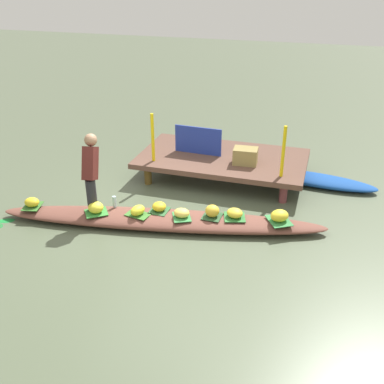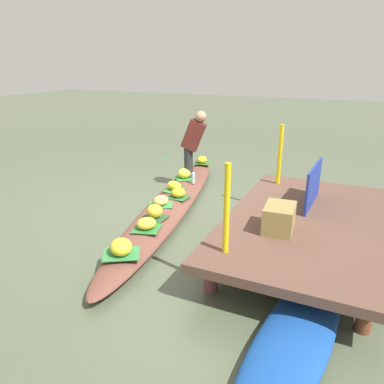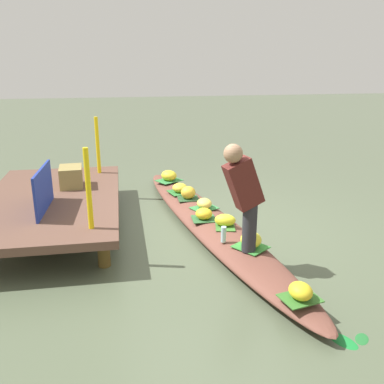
{
  "view_description": "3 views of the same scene",
  "coord_description": "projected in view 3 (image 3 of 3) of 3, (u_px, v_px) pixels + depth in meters",
  "views": [
    {
      "loc": [
        2.33,
        -5.9,
        3.78
      ],
      "look_at": [
        0.4,
        0.37,
        0.48
      ],
      "focal_mm": 42.59,
      "sensor_mm": 36.0,
      "label": 1
    },
    {
      "loc": [
        4.79,
        2.57,
        2.23
      ],
      "look_at": [
        0.17,
        0.44,
        0.42
      ],
      "focal_mm": 34.31,
      "sensor_mm": 36.0,
      "label": 2
    },
    {
      "loc": [
        -5.22,
        1.14,
        2.28
      ],
      "look_at": [
        0.38,
        0.18,
        0.45
      ],
      "focal_mm": 39.59,
      "sensor_mm": 36.0,
      "label": 3
    }
  ],
  "objects": [
    {
      "name": "canal_water",
      "position": [
        210.0,
        231.0,
        5.78
      ],
      "size": [
        40.0,
        40.0,
        0.0
      ],
      "primitive_type": "plane",
      "color": "#4E5841",
      "rests_on": "ground"
    },
    {
      "name": "dock_platform",
      "position": [
        52.0,
        202.0,
        5.79
      ],
      "size": [
        3.2,
        1.8,
        0.44
      ],
      "color": "brown",
      "rests_on": "ground"
    },
    {
      "name": "vendor_boat",
      "position": [
        210.0,
        224.0,
        5.75
      ],
      "size": [
        5.29,
        1.63,
        0.2
      ],
      "primitive_type": "ellipsoid",
      "rotation": [
        0.0,
        0.0,
        0.19
      ],
      "color": "brown",
      "rests_on": "ground"
    },
    {
      "name": "moored_boat",
      "position": [
        55.0,
        186.0,
        7.48
      ],
      "size": [
        2.4,
        0.83,
        0.17
      ],
      "primitive_type": "ellipsoid",
      "rotation": [
        0.0,
        0.0,
        -0.11
      ],
      "color": "#164495",
      "rests_on": "ground"
    },
    {
      "name": "leaf_mat_0",
      "position": [
        251.0,
        247.0,
        4.81
      ],
      "size": [
        0.46,
        0.45,
        0.01
      ],
      "primitive_type": "cube",
      "rotation": [
        0.0,
        0.0,
        0.63
      ],
      "color": "#348634",
      "rests_on": "vendor_boat"
    },
    {
      "name": "banana_bunch_0",
      "position": [
        251.0,
        240.0,
        4.78
      ],
      "size": [
        0.25,
        0.25,
        0.18
      ],
      "primitive_type": "ellipsoid",
      "rotation": [
        0.0,
        0.0,
        3.17
      ],
      "color": "yellow",
      "rests_on": "vendor_boat"
    },
    {
      "name": "leaf_mat_1",
      "position": [
        180.0,
        192.0,
        6.75
      ],
      "size": [
        0.41,
        0.41,
        0.01
      ],
      "primitive_type": "cube",
      "rotation": [
        0.0,
        0.0,
        0.28
      ],
      "color": "#2D7232",
      "rests_on": "vendor_boat"
    },
    {
      "name": "banana_bunch_1",
      "position": [
        180.0,
        188.0,
        6.73
      ],
      "size": [
        0.32,
        0.31,
        0.14
      ],
      "primitive_type": "ellipsoid",
      "rotation": [
        0.0,
        0.0,
        1.2
      ],
      "color": "yellow",
      "rests_on": "vendor_boat"
    },
    {
      "name": "leaf_mat_2",
      "position": [
        204.0,
        219.0,
        5.64
      ],
      "size": [
        0.3,
        0.32,
        0.01
      ],
      "primitive_type": "cube",
      "rotation": [
        0.0,
        0.0,
        1.55
      ],
      "color": "#2E6233",
      "rests_on": "vendor_boat"
    },
    {
      "name": "banana_bunch_2",
      "position": [
        204.0,
        214.0,
        5.62
      ],
      "size": [
        0.26,
        0.26,
        0.15
      ],
      "primitive_type": "ellipsoid",
      "rotation": [
        0.0,
        0.0,
        6.13
      ],
      "color": "gold",
      "rests_on": "vendor_boat"
    },
    {
      "name": "leaf_mat_3",
      "position": [
        225.0,
        226.0,
        5.41
      ],
      "size": [
        0.41,
        0.31,
        0.01
      ],
      "primitive_type": "cube",
      "rotation": [
        0.0,
        0.0,
        2.96
      ],
      "color": "#39732B",
      "rests_on": "vendor_boat"
    },
    {
      "name": "banana_bunch_3",
      "position": [
        225.0,
        220.0,
        5.39
      ],
      "size": [
        0.26,
        0.31,
        0.15
      ],
      "primitive_type": "ellipsoid",
      "rotation": [
        0.0,
        0.0,
        4.4
      ],
      "color": "yellow",
      "rests_on": "vendor_boat"
    },
    {
      "name": "leaf_mat_4",
      "position": [
        204.0,
        208.0,
        6.04
      ],
      "size": [
        0.4,
        0.43,
        0.01
      ],
      "primitive_type": "cube",
      "rotation": [
        0.0,
        0.0,
        2.02
      ],
      "color": "#358141",
      "rests_on": "vendor_boat"
    },
    {
      "name": "banana_bunch_4",
      "position": [
        204.0,
        203.0,
        6.02
      ],
      "size": [
        0.26,
        0.22,
        0.14
      ],
      "primitive_type": "ellipsoid",
      "rotation": [
        0.0,
        0.0,
        0.04
      ],
      "color": "#F9D557",
      "rests_on": "vendor_boat"
    },
    {
      "name": "leaf_mat_5",
      "position": [
        188.0,
        198.0,
        6.44
      ],
      "size": [
        0.3,
        0.32,
        0.01
      ],
      "primitive_type": "cube",
      "rotation": [
        0.0,
        0.0,
        1.55
      ],
      "color": "#294F2C",
      "rests_on": "vendor_boat"
    },
    {
      "name": "banana_bunch_5",
      "position": [
        188.0,
        193.0,
        6.41
      ],
      "size": [
        0.28,
        0.28,
        0.19
      ],
      "primitive_type": "ellipsoid",
      "rotation": [
        0.0,
        0.0,
        4.38
      ],
      "color": "gold",
      "rests_on": "vendor_boat"
    },
    {
      "name": "leaf_mat_6",
      "position": [
        300.0,
        298.0,
        3.79
      ],
      "size": [
        0.34,
        0.39,
        0.01
      ],
      "primitive_type": "cube",
      "rotation": [
        0.0,
        0.0,
        1.79
      ],
      "color": "#356C29",
      "rests_on": "vendor_boat"
    },
    {
      "name": "banana_bunch_6",
      "position": [
        301.0,
        291.0,
        3.77
      ],
      "size": [
        0.26,
        0.23,
        0.15
      ],
      "primitive_type": "ellipsoid",
      "rotation": [
        0.0,
        0.0,
        3.23
      ],
      "color": "yellow",
      "rests_on": "vendor_boat"
    },
    {
      "name": "leaf_mat_7",
      "position": [
        169.0,
        180.0,
        7.38
      ],
      "size": [
        0.48,
        0.51,
        0.01
      ],
      "primitive_type": "cube",
      "rotation": [
        0.0,
        0.0,
        2.11
      ],
      "color": "#337F40",
      "rests_on": "vendor_boat"
    },
    {
      "name": "banana_bunch_7",
      "position": [
        169.0,
        175.0,
        7.35
      ],
      "size": [
        0.38,
        0.37,
        0.18
      ],
      "primitive_type": "ellipsoid",
      "rotation": [
        0.0,
        0.0,
        0.7
      ],
      "color": "yellow",
      "rests_on": "vendor_boat"
    },
    {
      "name": "vendor_person",
      "position": [
        244.0,
        192.0,
        4.49
      ],
      "size": [
        0.26,
        0.48,
        1.23
      ],
      "color": "#28282D",
      "rests_on": "vendor_boat"
    },
    {
      "name": "water_bottle",
      "position": [
        224.0,
        234.0,
        4.93
      ],
      "size": [
        0.06,
        0.06,
        0.19
      ],
      "primitive_type": "cylinder",
      "color": "#A6CCD6",
      "rests_on": "vendor_boat"
    },
    {
      "name": "market_banner",
      "position": [
        43.0,
        189.0,
        5.22
      ],
      "size": [
        0.94,
        0.07,
        0.54
      ],
      "primitive_type": "cube",
      "rotation": [
        0.0,
        0.0,
        -0.04
      ],
      "color": "navy",
      "rests_on": "dock_platform"
    },
    {
      "name": "railing_post_west",
      "position": [
        88.0,
        189.0,
        4.6
      ],
      "size": [
        0.06,
        0.06,
        0.92
      ],
      "primitive_type": "cylinder",
      "color": "yellow",
      "rests_on": "dock_platform"
    },
    {
      "name": "railing_post_east",
      "position": [
        98.0,
        145.0,
        6.85
      ],
      "size": [
        0.06,
        0.06,
        0.92
      ],
      "primitive_type": "cylinder",
      "color": "yellow",
      "rests_on": "dock_platform"
    },
    {
      "name": "produce_crate",
      "position": [
        71.0,
        177.0,
        6.22
      ],
      "size": [
        0.46,
        0.35,
        0.3
      ],
      "primitive_type": "cube",
      "rotation": [
        0.0,
        0.0,
        0.07
      ],
      "color": "olive",
      "rests_on": "dock_platform"
    },
    {
      "name": "drifting_plant_1",
      "position": [
        343.0,
        341.0,
        3.55
      ],
      "size": [
        0.31,
        0.26,
        0.01
      ],
      "primitive_type": "ellipsoid",
      "rotation": [
        0.0,
        0.0,
        0.47
      ],
      "color": "#197C31",
      "rests_on": "ground"
    },
    {
      "name": "drifting_plant_2",
      "position": [
        362.0,
        339.0,
        3.57
      ],
      "size": [
        0.21,
        0.19,
        0.01
      ],
      "primitive_type": "ellipsoid",
      "rotation": [
        0.0,
        0.0,
        2.46
      ],
      "color": "#20662D",
      "rests_on": "ground"
    }
  ]
}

